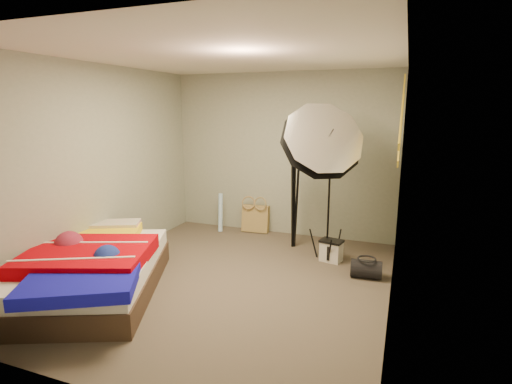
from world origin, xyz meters
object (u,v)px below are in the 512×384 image
at_px(photo_umbrella, 321,143).
at_px(tote_bag, 256,219).
at_px(duffel_bag, 366,269).
at_px(camera_tripod, 294,195).
at_px(camera_case, 331,251).
at_px(bed, 91,269).
at_px(wrapping_roll, 220,212).

bearing_deg(photo_umbrella, tote_bag, 141.80).
relative_size(duffel_bag, camera_tripod, 0.27).
bearing_deg(camera_case, duffel_bag, -26.26).
xyz_separation_m(duffel_bag, bed, (-2.74, -1.46, 0.17)).
height_order(camera_case, duffel_bag, camera_case).
height_order(camera_case, camera_tripod, camera_tripod).
xyz_separation_m(wrapping_roll, duffel_bag, (2.41, -1.06, -0.20)).
height_order(tote_bag, camera_case, tote_bag).
bearing_deg(duffel_bag, photo_umbrella, 153.04).
xyz_separation_m(duffel_bag, camera_tripod, (-1.10, 0.75, 0.66)).
bearing_deg(wrapping_roll, camera_case, -19.48).
relative_size(tote_bag, camera_case, 1.64).
bearing_deg(tote_bag, camera_case, -35.36).
height_order(camera_case, photo_umbrella, photo_umbrella).
bearing_deg(camera_tripod, photo_umbrella, -46.83).
distance_m(tote_bag, wrapping_roll, 0.58).
bearing_deg(camera_tripod, tote_bag, 148.10).
bearing_deg(tote_bag, duffel_bag, -37.24).
xyz_separation_m(camera_case, bed, (-2.26, -1.84, 0.15)).
bearing_deg(photo_umbrella, wrapping_roll, 155.85).
distance_m(camera_case, camera_tripod, 0.96).
bearing_deg(camera_tripod, wrapping_roll, 166.71).
relative_size(wrapping_roll, camera_tripod, 0.46).
relative_size(photo_umbrella, camera_tripod, 1.61).
bearing_deg(duffel_bag, tote_bag, 142.56).
distance_m(duffel_bag, photo_umbrella, 1.60).
relative_size(camera_case, photo_umbrella, 0.12).
relative_size(duffel_bag, bed, 0.15).
distance_m(tote_bag, bed, 2.83).
xyz_separation_m(tote_bag, camera_tripod, (0.76, -0.47, 0.55)).
height_order(tote_bag, camera_tripod, camera_tripod).
bearing_deg(camera_case, bed, -128.66).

